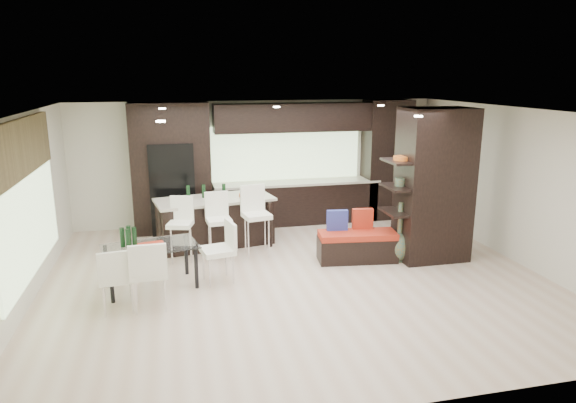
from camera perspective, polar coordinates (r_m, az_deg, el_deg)
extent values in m
plane|color=beige|center=(8.51, 0.92, -8.50)|extent=(8.00, 8.00, 0.00)
cube|color=silver|center=(11.45, -3.28, 4.39)|extent=(8.00, 0.02, 2.70)
cube|color=silver|center=(8.14, -27.54, -1.16)|extent=(0.02, 7.00, 2.70)
cube|color=silver|center=(9.83, 24.22, 1.58)|extent=(0.02, 7.00, 2.70)
cube|color=white|center=(7.88, 1.00, 9.96)|extent=(8.00, 7.00, 0.02)
cube|color=#B2D199|center=(8.32, -26.95, -0.79)|extent=(0.04, 3.20, 1.90)
cube|color=#B2D199|center=(11.50, -0.30, 5.46)|extent=(3.40, 0.04, 1.20)
cube|color=brown|center=(8.15, -27.44, 5.35)|extent=(0.08, 3.00, 0.80)
cube|color=white|center=(8.13, 0.56, 9.94)|extent=(4.00, 3.00, 0.02)
cube|color=black|center=(11.23, -0.47, 4.22)|extent=(6.80, 0.68, 2.70)
cube|color=black|center=(10.99, -12.72, 1.54)|extent=(0.90, 0.68, 1.90)
cube|color=black|center=(9.40, 15.92, 1.76)|extent=(1.20, 0.80, 2.70)
cube|color=black|center=(10.10, -8.08, -2.20)|extent=(2.36, 1.33, 0.93)
cube|color=white|center=(9.32, -11.84, -3.74)|extent=(0.51, 0.51, 0.93)
cube|color=white|center=(9.33, -7.64, -3.41)|extent=(0.46, 0.46, 0.97)
cube|color=white|center=(9.39, -3.49, -2.96)|extent=(0.53, 0.53, 1.04)
cube|color=black|center=(9.27, 7.69, -4.95)|extent=(1.44, 0.70, 0.53)
cube|color=white|center=(8.31, -14.95, -7.03)|extent=(1.55, 1.07, 0.68)
cube|color=white|center=(7.58, -15.16, -8.05)|extent=(0.53, 0.53, 0.94)
cube|color=white|center=(7.65, -18.49, -8.40)|extent=(0.52, 0.52, 0.87)
cube|color=white|center=(8.29, -7.81, -5.89)|extent=(0.58, 0.58, 0.91)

